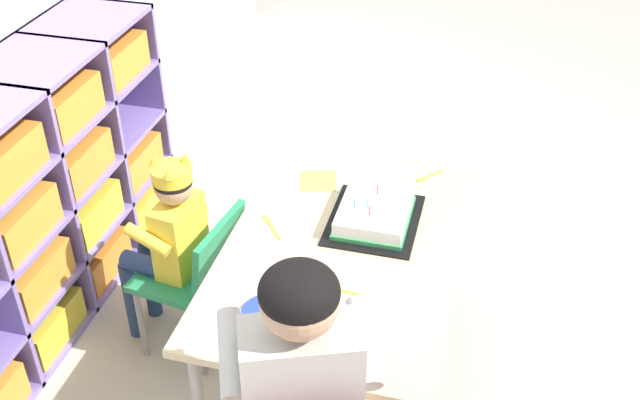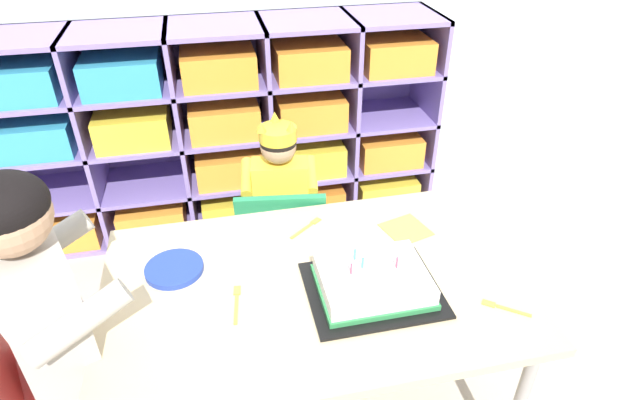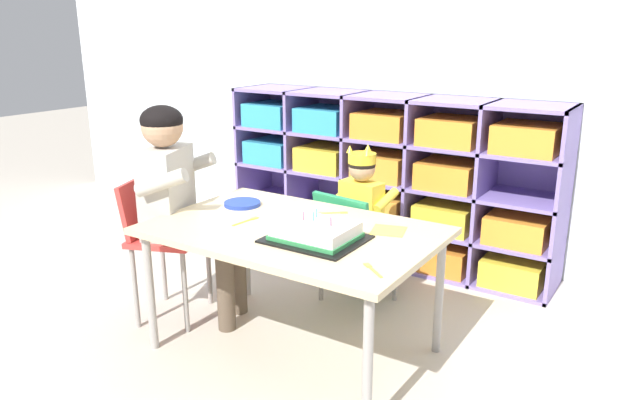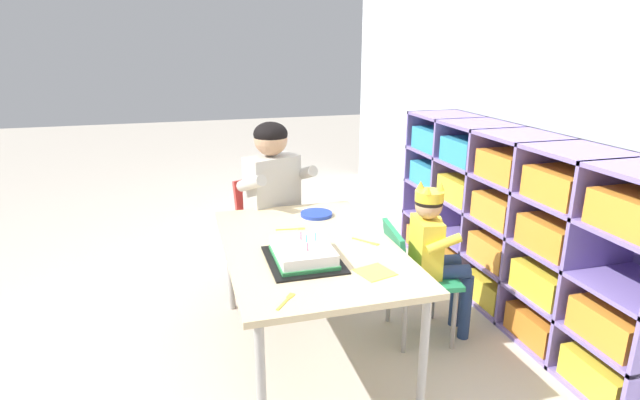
{
  "view_description": "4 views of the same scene",
  "coord_description": "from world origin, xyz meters",
  "px_view_note": "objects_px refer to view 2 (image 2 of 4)",
  "views": [
    {
      "loc": [
        -1.95,
        -0.43,
        2.15
      ],
      "look_at": [
        0.03,
        0.09,
        0.72
      ],
      "focal_mm": 42.84,
      "sensor_mm": 36.0,
      "label": 1
    },
    {
      "loc": [
        -0.22,
        -1.11,
        1.6
      ],
      "look_at": [
        0.04,
        0.09,
        0.79
      ],
      "focal_mm": 29.35,
      "sensor_mm": 36.0,
      "label": 2
    },
    {
      "loc": [
        1.35,
        -1.91,
        1.38
      ],
      "look_at": [
        0.1,
        0.06,
        0.7
      ],
      "focal_mm": 33.09,
      "sensor_mm": 36.0,
      "label": 3
    },
    {
      "loc": [
        2.09,
        -0.54,
        1.47
      ],
      "look_at": [
        0.13,
        0.01,
        0.83
      ],
      "focal_mm": 28.24,
      "sensor_mm": 36.0,
      "label": 4
    }
  ],
  "objects_px": {
    "child_with_crown": "(280,187)",
    "fork_near_child_seat": "(307,227)",
    "adult_helper_seated": "(72,304)",
    "fork_scattered_mid_table": "(237,302)",
    "classroom_chair_blue": "(282,232)",
    "activity_table": "(312,293)",
    "fork_by_napkin": "(503,308)",
    "birthday_cake_on_tray": "(373,283)",
    "paper_plate_stack": "(174,269)",
    "classroom_chair_adult_side": "(48,378)"
  },
  "relations": [
    {
      "from": "classroom_chair_adult_side",
      "to": "fork_by_napkin",
      "type": "distance_m",
      "value": 1.24
    },
    {
      "from": "fork_scattered_mid_table",
      "to": "fork_by_napkin",
      "type": "relative_size",
      "value": 1.31
    },
    {
      "from": "child_with_crown",
      "to": "adult_helper_seated",
      "type": "distance_m",
      "value": 0.93
    },
    {
      "from": "classroom_chair_blue",
      "to": "adult_helper_seated",
      "type": "distance_m",
      "value": 0.88
    },
    {
      "from": "activity_table",
      "to": "birthday_cake_on_tray",
      "type": "xyz_separation_m",
      "value": [
        0.16,
        -0.07,
        0.07
      ]
    },
    {
      "from": "child_with_crown",
      "to": "adult_helper_seated",
      "type": "xyz_separation_m",
      "value": [
        -0.63,
        -0.66,
        0.14
      ]
    },
    {
      "from": "child_with_crown",
      "to": "fork_by_napkin",
      "type": "xyz_separation_m",
      "value": [
        0.48,
        -0.85,
        0.06
      ]
    },
    {
      "from": "paper_plate_stack",
      "to": "fork_scattered_mid_table",
      "type": "distance_m",
      "value": 0.24
    },
    {
      "from": "classroom_chair_adult_side",
      "to": "fork_near_child_seat",
      "type": "height_order",
      "value": "classroom_chair_adult_side"
    },
    {
      "from": "activity_table",
      "to": "fork_by_napkin",
      "type": "bearing_deg",
      "value": -23.91
    },
    {
      "from": "paper_plate_stack",
      "to": "fork_near_child_seat",
      "type": "xyz_separation_m",
      "value": [
        0.43,
        0.13,
        -0.01
      ]
    },
    {
      "from": "fork_scattered_mid_table",
      "to": "fork_by_napkin",
      "type": "distance_m",
      "value": 0.73
    },
    {
      "from": "adult_helper_seated",
      "to": "fork_near_child_seat",
      "type": "bearing_deg",
      "value": -88.41
    },
    {
      "from": "classroom_chair_blue",
      "to": "fork_by_napkin",
      "type": "xyz_separation_m",
      "value": [
        0.5,
        -0.75,
        0.21
      ]
    },
    {
      "from": "adult_helper_seated",
      "to": "child_with_crown",
      "type": "bearing_deg",
      "value": -65.5
    },
    {
      "from": "fork_near_child_seat",
      "to": "paper_plate_stack",
      "type": "bearing_deg",
      "value": -21.0
    },
    {
      "from": "classroom_chair_blue",
      "to": "child_with_crown",
      "type": "xyz_separation_m",
      "value": [
        0.01,
        0.1,
        0.15
      ]
    },
    {
      "from": "child_with_crown",
      "to": "fork_near_child_seat",
      "type": "xyz_separation_m",
      "value": [
        0.04,
        -0.37,
        0.06
      ]
    },
    {
      "from": "activity_table",
      "to": "adult_helper_seated",
      "type": "height_order",
      "value": "adult_helper_seated"
    },
    {
      "from": "birthday_cake_on_tray",
      "to": "adult_helper_seated",
      "type": "bearing_deg",
      "value": 176.65
    },
    {
      "from": "adult_helper_seated",
      "to": "paper_plate_stack",
      "type": "bearing_deg",
      "value": -78.34
    },
    {
      "from": "fork_near_child_seat",
      "to": "classroom_chair_blue",
      "type": "bearing_deg",
      "value": -117.04
    },
    {
      "from": "child_with_crown",
      "to": "fork_near_child_seat",
      "type": "distance_m",
      "value": 0.38
    },
    {
      "from": "birthday_cake_on_tray",
      "to": "paper_plate_stack",
      "type": "height_order",
      "value": "birthday_cake_on_tray"
    },
    {
      "from": "child_with_crown",
      "to": "fork_near_child_seat",
      "type": "relative_size",
      "value": 6.73
    },
    {
      "from": "activity_table",
      "to": "classroom_chair_blue",
      "type": "relative_size",
      "value": 1.99
    },
    {
      "from": "fork_scattered_mid_table",
      "to": "fork_near_child_seat",
      "type": "height_order",
      "value": "same"
    },
    {
      "from": "adult_helper_seated",
      "to": "birthday_cake_on_tray",
      "type": "relative_size",
      "value": 2.82
    },
    {
      "from": "activity_table",
      "to": "birthday_cake_on_tray",
      "type": "bearing_deg",
      "value": -24.19
    },
    {
      "from": "classroom_chair_adult_side",
      "to": "birthday_cake_on_tray",
      "type": "xyz_separation_m",
      "value": [
        0.9,
        -0.0,
        0.17
      ]
    },
    {
      "from": "adult_helper_seated",
      "to": "fork_scattered_mid_table",
      "type": "xyz_separation_m",
      "value": [
        0.41,
        -0.01,
        -0.07
      ]
    },
    {
      "from": "classroom_chair_adult_side",
      "to": "adult_helper_seated",
      "type": "relative_size",
      "value": 0.66
    },
    {
      "from": "child_with_crown",
      "to": "fork_scattered_mid_table",
      "type": "height_order",
      "value": "child_with_crown"
    },
    {
      "from": "activity_table",
      "to": "classroom_chair_adult_side",
      "type": "height_order",
      "value": "classroom_chair_adult_side"
    },
    {
      "from": "classroom_chair_blue",
      "to": "child_with_crown",
      "type": "distance_m",
      "value": 0.18
    },
    {
      "from": "fork_by_napkin",
      "to": "adult_helper_seated",
      "type": "bearing_deg",
      "value": -152.26
    },
    {
      "from": "classroom_chair_blue",
      "to": "fork_near_child_seat",
      "type": "relative_size",
      "value": 4.91
    },
    {
      "from": "fork_near_child_seat",
      "to": "adult_helper_seated",
      "type": "bearing_deg",
      "value": -14.42
    },
    {
      "from": "classroom_chair_adult_side",
      "to": "fork_by_napkin",
      "type": "height_order",
      "value": "classroom_chair_adult_side"
    },
    {
      "from": "birthday_cake_on_tray",
      "to": "fork_scattered_mid_table",
      "type": "distance_m",
      "value": 0.38
    },
    {
      "from": "birthday_cake_on_tray",
      "to": "fork_near_child_seat",
      "type": "bearing_deg",
      "value": 109.51
    },
    {
      "from": "fork_by_napkin",
      "to": "activity_table",
      "type": "bearing_deg",
      "value": -166.52
    },
    {
      "from": "birthday_cake_on_tray",
      "to": "child_with_crown",
      "type": "bearing_deg",
      "value": 102.47
    },
    {
      "from": "child_with_crown",
      "to": "activity_table",
      "type": "bearing_deg",
      "value": 97.85
    },
    {
      "from": "adult_helper_seated",
      "to": "classroom_chair_adult_side",
      "type": "bearing_deg",
      "value": 90.0
    },
    {
      "from": "paper_plate_stack",
      "to": "child_with_crown",
      "type": "bearing_deg",
      "value": 52.17
    },
    {
      "from": "fork_near_child_seat",
      "to": "fork_by_napkin",
      "type": "relative_size",
      "value": 1.09
    },
    {
      "from": "fork_scattered_mid_table",
      "to": "fork_near_child_seat",
      "type": "xyz_separation_m",
      "value": [
        0.26,
        0.3,
        0.0
      ]
    },
    {
      "from": "birthday_cake_on_tray",
      "to": "fork_by_napkin",
      "type": "xyz_separation_m",
      "value": [
        0.33,
        -0.14,
        -0.03
      ]
    },
    {
      "from": "classroom_chair_blue",
      "to": "classroom_chair_adult_side",
      "type": "relative_size",
      "value": 0.87
    }
  ]
}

